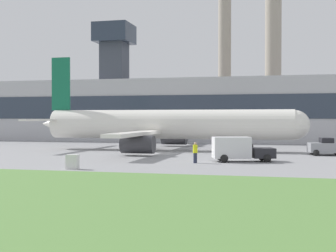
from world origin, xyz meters
TOP-DOWN VIEW (x-y plane):
  - ground_plane at (0.00, 0.00)m, footprint 400.00×400.00m
  - terminal_building at (-0.46, 29.02)m, footprint 89.14×15.42m
  - smokestack_left at (-0.32, 61.36)m, footprint 3.44×3.44m
  - smokestack_right at (10.86, 56.58)m, footprint 4.03×4.03m
  - airplane at (-0.64, 4.67)m, footprint 32.12×30.07m
  - pushback_tug at (17.17, 1.74)m, footprint 3.72×3.02m
  - baggage_truck at (9.11, -7.40)m, footprint 5.62×3.49m
  - ground_crew_person at (5.68, -9.60)m, footprint 0.41×0.41m
  - traffic_cone_near_nose at (9.46, -3.44)m, footprint 0.53×0.53m
  - utility_cabinet at (-2.35, -16.32)m, footprint 0.89×0.54m

SIDE VIEW (x-z plane):
  - ground_plane at x=0.00m, z-range 0.00..0.00m
  - traffic_cone_near_nose at x=9.46m, z-range -0.03..0.57m
  - utility_cabinet at x=-2.35m, z-range 0.00..1.08m
  - pushback_tug at x=17.17m, z-range -0.08..1.68m
  - ground_crew_person at x=5.68m, z-range 0.02..1.78m
  - baggage_truck at x=9.11m, z-range -0.02..2.13m
  - airplane at x=-0.64m, z-range -2.68..8.57m
  - terminal_building at x=-0.46m, z-range -4.91..15.27m
  - smokestack_right at x=10.86m, z-range 0.16..31.61m
  - smokestack_left at x=-0.32m, z-range 0.14..39.73m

